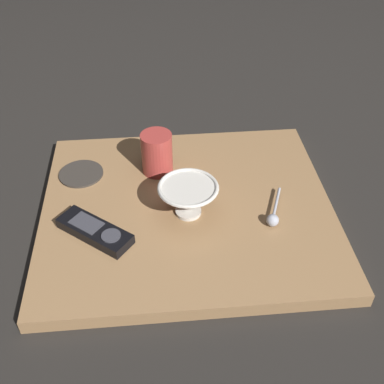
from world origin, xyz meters
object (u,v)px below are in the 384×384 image
tv_remote_near (95,231)px  coffee_mug (157,152)px  cereal_bowl (186,198)px  drink_coaster (81,174)px  teaspoon (273,217)px

tv_remote_near → coffee_mug: bearing=-33.0°
tv_remote_near → cereal_bowl: bearing=-75.4°
tv_remote_near → drink_coaster: tv_remote_near is taller
teaspoon → drink_coaster: teaspoon is taller
drink_coaster → coffee_mug: bearing=-89.2°
teaspoon → tv_remote_near: 0.36m
teaspoon → drink_coaster: bearing=64.2°
coffee_mug → tv_remote_near: coffee_mug is taller
cereal_bowl → drink_coaster: 0.28m
cereal_bowl → teaspoon: (-0.04, -0.17, -0.03)m
cereal_bowl → drink_coaster: bearing=56.7°
cereal_bowl → teaspoon: cereal_bowl is taller
tv_remote_near → drink_coaster: size_ratio=1.57×
cereal_bowl → tv_remote_near: (-0.05, 0.19, -0.03)m
drink_coaster → tv_remote_near: bearing=-167.3°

